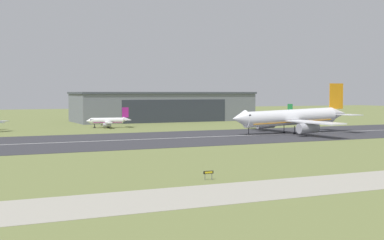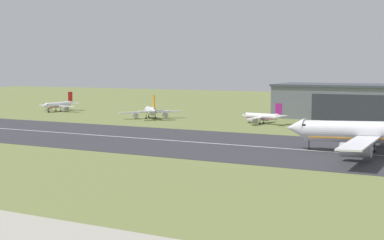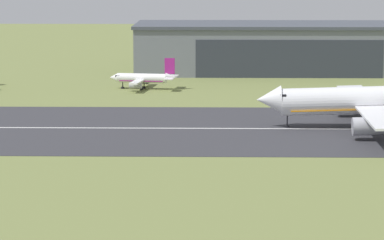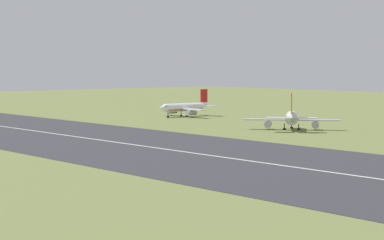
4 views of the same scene
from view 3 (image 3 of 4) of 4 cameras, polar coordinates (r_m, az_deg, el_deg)
The scene contains 6 objects.
ground_plane at distance 120.13m, azimuth -10.84°, elevation -5.21°, with size 717.79×717.79×0.00m, color olive.
runway_strip at distance 173.25m, azimuth -7.07°, elevation -0.50°, with size 477.79×51.16×0.06m, color #333338.
runway_centreline at distance 173.25m, azimuth -7.07°, elevation -0.49°, with size 430.01×0.70×0.01m, color silver.
hangar_building at distance 263.26m, azimuth 5.85°, elevation 4.54°, with size 85.89×30.83×13.92m.
airplane_landing at distance 174.37m, azimuth 11.30°, elevation 1.17°, with size 44.90×52.53×16.82m.
airplane_parked_west at distance 225.78m, azimuth -3.09°, elevation 2.62°, with size 17.40×17.56×7.86m.
Camera 3 is at (24.92, -58.20, 30.67)m, focal length 85.00 mm.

